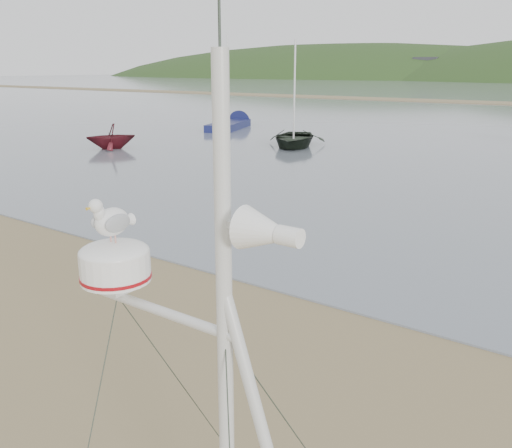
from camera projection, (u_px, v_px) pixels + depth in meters
The scene contains 4 objects.
ground at pixel (93, 367), 8.18m from camera, with size 560.00×560.00×0.00m, color olive.
boat_dark at pixel (294, 105), 30.12m from camera, with size 3.29×0.95×4.61m, color black.
boat_red at pixel (110, 125), 29.63m from camera, with size 2.26×1.38×2.61m, color #50121A.
sailboat_blue_near at pixel (237, 123), 41.44m from camera, with size 4.24×7.52×7.30m.
Camera 1 is at (6.23, -4.46, 4.36)m, focal length 38.00 mm.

